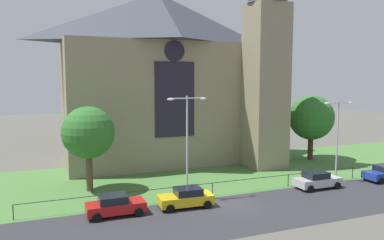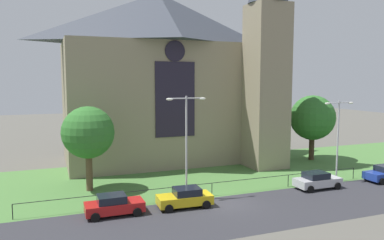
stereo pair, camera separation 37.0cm
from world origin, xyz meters
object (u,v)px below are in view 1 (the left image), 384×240
object	(u,v)px
streetlamp_near	(187,134)
parked_car_silver	(317,180)
tree_left_near	(88,133)
tree_right_far	(311,118)
parked_car_red	(115,205)
church_building	(166,76)
streetlamp_far	(338,130)
parked_car_yellow	(186,198)

from	to	relation	value
streetlamp_near	parked_car_silver	distance (m)	13.03
tree_left_near	tree_right_far	bearing A→B (deg)	7.80
tree_right_far	parked_car_red	bearing A→B (deg)	-157.66
church_building	streetlamp_near	distance (m)	16.34
parked_car_red	streetlamp_far	bearing A→B (deg)	4.30
parked_car_yellow	parked_car_silver	distance (m)	12.86
tree_left_near	parked_car_red	bearing A→B (deg)	-81.81
parked_car_silver	tree_right_far	bearing A→B (deg)	53.93
tree_right_far	streetlamp_near	xyz separation A→B (m)	(-19.74, -9.12, 0.22)
church_building	parked_car_silver	world-z (taller)	church_building
tree_left_near	parked_car_yellow	size ratio (longest dim) A/B	1.75
streetlamp_near	streetlamp_far	distance (m)	15.46
streetlamp_far	parked_car_silver	xyz separation A→B (m)	(-3.35, -1.32, -4.28)
streetlamp_near	parked_car_silver	size ratio (longest dim) A/B	2.03
church_building	tree_right_far	xyz separation A→B (m)	(16.63, -6.16, -5.10)
streetlamp_far	parked_car_silver	bearing A→B (deg)	-158.53
tree_right_far	parked_car_red	world-z (taller)	tree_right_far
church_building	streetlamp_far	world-z (taller)	church_building
parked_car_red	parked_car_silver	world-z (taller)	same
tree_right_far	streetlamp_far	bearing A→B (deg)	-115.17
parked_car_red	parked_car_yellow	bearing A→B (deg)	-2.06
tree_right_far	parked_car_yellow	distance (m)	23.62
parked_car_yellow	parked_car_red	bearing A→B (deg)	0.54
church_building	parked_car_yellow	xyz separation A→B (m)	(-3.86, -17.03, -9.53)
tree_left_near	parked_car_red	distance (m)	8.31
church_building	parked_car_red	xyz separation A→B (m)	(-9.29, -16.81, -9.53)
parked_car_red	parked_car_silver	distance (m)	18.28
tree_left_near	parked_car_silver	xyz separation A→B (m)	(19.28, -6.75, -4.43)
parked_car_yellow	parked_car_silver	size ratio (longest dim) A/B	1.02
tree_left_near	parked_car_red	world-z (taller)	tree_left_near
parked_car_red	streetlamp_near	bearing A→B (deg)	14.19
streetlamp_far	tree_left_near	bearing A→B (deg)	166.51
parked_car_yellow	parked_car_silver	bearing A→B (deg)	-175.22
tree_right_far	parked_car_yellow	xyz separation A→B (m)	(-20.49, -10.87, -4.42)
church_building	tree_left_near	world-z (taller)	church_building
tree_left_near	streetlamp_near	world-z (taller)	streetlamp_near
parked_car_yellow	streetlamp_near	bearing A→B (deg)	-110.34
streetlamp_near	parked_car_red	xyz separation A→B (m)	(-6.18, -1.53, -4.65)
church_building	parked_car_yellow	bearing A→B (deg)	-102.78
streetlamp_near	parked_car_silver	world-z (taller)	streetlamp_near
streetlamp_near	tree_left_near	bearing A→B (deg)	142.91
parked_car_red	parked_car_yellow	size ratio (longest dim) A/B	0.98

